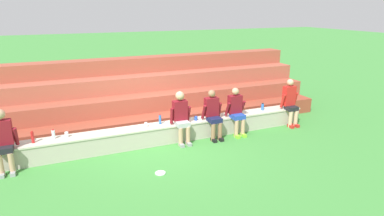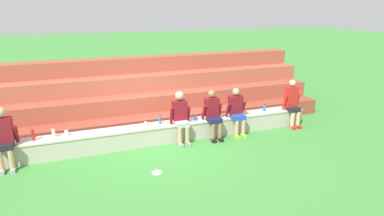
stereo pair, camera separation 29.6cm
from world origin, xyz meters
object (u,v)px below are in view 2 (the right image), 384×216
at_px(plastic_cup_right_end, 67,133).
at_px(plastic_cup_left_end, 146,124).
at_px(water_bottle_mid_right, 160,119).
at_px(frisbee, 157,172).
at_px(person_right_of_center, 237,111).
at_px(water_bottle_mid_left, 54,133).
at_px(person_far_right, 292,102).
at_px(person_center, 213,114).
at_px(water_bottle_near_right, 33,135).
at_px(person_left_of_center, 181,116).
at_px(plastic_cup_middle, 196,118).
at_px(person_far_left, 4,137).
at_px(water_bottle_near_left, 264,108).

bearing_deg(plastic_cup_right_end, plastic_cup_left_end, -1.91).
bearing_deg(water_bottle_mid_right, frisbee, -108.13).
xyz_separation_m(person_right_of_center, water_bottle_mid_left, (-4.66, 0.30, -0.09)).
distance_m(person_far_right, frisbee, 4.76).
relative_size(water_bottle_mid_right, plastic_cup_left_end, 2.28).
relative_size(person_center, frisbee, 5.86).
distance_m(water_bottle_near_right, plastic_cup_left_end, 2.60).
bearing_deg(frisbee, water_bottle_mid_left, 140.49).
xyz_separation_m(person_left_of_center, person_center, (0.90, -0.03, -0.04)).
bearing_deg(plastic_cup_middle, person_far_left, -177.80).
bearing_deg(person_far_right, plastic_cup_right_end, 177.60).
xyz_separation_m(person_far_right, frisbee, (-4.50, -1.40, -0.73)).
height_order(person_center, frisbee, person_center).
relative_size(person_right_of_center, plastic_cup_left_end, 11.12).
bearing_deg(person_far_left, person_center, -0.26).
xyz_separation_m(person_far_left, frisbee, (2.99, -1.40, -0.73)).
bearing_deg(frisbee, person_center, 35.52).
bearing_deg(person_left_of_center, plastic_cup_left_end, 167.89).
bearing_deg(person_right_of_center, plastic_cup_right_end, 176.17).
relative_size(person_right_of_center, water_bottle_mid_left, 5.61).
height_order(plastic_cup_left_end, frisbee, plastic_cup_left_end).
bearing_deg(water_bottle_near_left, water_bottle_mid_left, 179.74).
relative_size(person_left_of_center, plastic_cup_left_end, 11.56).
xyz_separation_m(person_left_of_center, person_far_right, (3.46, -0.01, 0.00)).
distance_m(water_bottle_mid_right, plastic_cup_right_end, 2.29).
xyz_separation_m(person_center, plastic_cup_right_end, (-3.68, 0.28, -0.14)).
bearing_deg(plastic_cup_right_end, water_bottle_near_left, -0.20).
height_order(person_center, water_bottle_near_left, person_center).
bearing_deg(water_bottle_near_right, person_center, -2.84).
height_order(water_bottle_mid_left, plastic_cup_left_end, water_bottle_mid_left).
height_order(plastic_cup_right_end, plastic_cup_left_end, plastic_cup_right_end).
distance_m(water_bottle_mid_right, frisbee, 1.85).
relative_size(person_left_of_center, water_bottle_mid_right, 5.07).
bearing_deg(plastic_cup_left_end, person_left_of_center, -12.11).
xyz_separation_m(person_left_of_center, water_bottle_near_left, (2.66, 0.23, -0.14)).
bearing_deg(plastic_cup_left_end, person_far_left, -176.49).
relative_size(water_bottle_near_left, plastic_cup_middle, 1.97).
bearing_deg(water_bottle_mid_right, person_center, -11.41).
distance_m(water_bottle_mid_left, plastic_cup_right_end, 0.28).
bearing_deg(plastic_cup_right_end, plastic_cup_middle, -1.44).
xyz_separation_m(water_bottle_mid_left, water_bottle_near_left, (5.72, -0.03, -0.01)).
height_order(person_right_of_center, frisbee, person_right_of_center).
distance_m(person_left_of_center, person_right_of_center, 1.61).
bearing_deg(person_right_of_center, water_bottle_near_left, 14.60).
relative_size(person_left_of_center, water_bottle_near_right, 4.83).
bearing_deg(water_bottle_mid_left, water_bottle_near_right, -170.93).
bearing_deg(water_bottle_near_right, water_bottle_near_left, 0.39).
distance_m(water_bottle_mid_left, plastic_cup_middle, 3.54).
xyz_separation_m(person_far_left, person_far_right, (7.49, -0.01, -0.01)).
bearing_deg(plastic_cup_right_end, person_center, -4.33).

